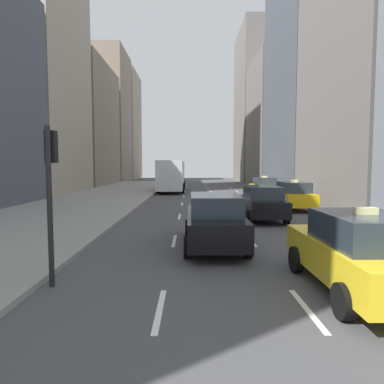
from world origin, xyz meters
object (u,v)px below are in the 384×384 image
(sedan_silver_behind, at_px, (214,220))
(taxi_lead, at_px, (293,195))
(taxi_second, at_px, (359,252))
(sedan_black_near, at_px, (262,202))
(traffic_light_pole, at_px, (51,180))
(taxi_third, at_px, (264,187))
(city_bus, at_px, (172,175))

(sedan_silver_behind, bearing_deg, taxi_lead, 60.36)
(taxi_lead, bearing_deg, sedan_silver_behind, -119.64)
(taxi_second, bearing_deg, sedan_black_near, 90.00)
(taxi_lead, relative_size, sedan_black_near, 0.95)
(sedan_black_near, distance_m, traffic_light_pole, 11.79)
(taxi_second, height_order, taxi_third, same)
(taxi_second, bearing_deg, traffic_light_pole, 175.73)
(sedan_black_near, bearing_deg, taxi_third, 77.29)
(taxi_lead, height_order, taxi_third, same)
(sedan_silver_behind, height_order, city_bus, city_bus)
(taxi_third, bearing_deg, city_bus, 137.58)
(taxi_third, distance_m, city_bus, 11.43)
(taxi_third, height_order, sedan_black_near, taxi_third)
(taxi_second, relative_size, sedan_silver_behind, 0.88)
(taxi_second, distance_m, taxi_third, 22.63)
(city_bus, height_order, traffic_light_pole, traffic_light_pole)
(taxi_lead, xyz_separation_m, sedan_silver_behind, (-5.60, -9.84, 0.02))
(traffic_light_pole, bearing_deg, sedan_black_near, 54.72)
(taxi_third, bearing_deg, sedan_silver_behind, -107.10)
(city_bus, bearing_deg, taxi_second, -79.45)
(taxi_second, xyz_separation_m, taxi_third, (2.80, 22.46, 0.00))
(taxi_lead, height_order, city_bus, city_bus)
(city_bus, distance_m, traffic_light_pole, 29.67)
(taxi_second, height_order, city_bus, city_bus)
(taxi_lead, relative_size, taxi_third, 1.00)
(sedan_black_near, distance_m, city_bus, 20.89)
(taxi_second, bearing_deg, taxi_third, 82.89)
(taxi_third, xyz_separation_m, sedan_silver_behind, (-5.60, -18.20, 0.02))
(sedan_black_near, relative_size, traffic_light_pole, 1.29)
(taxi_second, bearing_deg, city_bus, 100.55)
(taxi_third, relative_size, city_bus, 0.38)
(traffic_light_pole, bearing_deg, sedan_silver_behind, 43.51)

